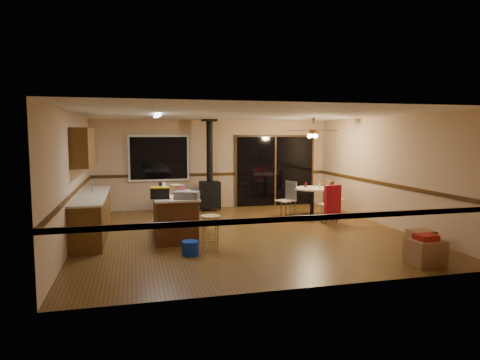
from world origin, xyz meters
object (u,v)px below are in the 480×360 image
object	(u,v)px
chair_right	(329,194)
box_corner_a	(425,252)
box_under_window	(169,204)
wood_stove	(210,185)
blue_bucket	(190,248)
toolbox_grey	(187,195)
dining_table	(312,197)
toolbox_black	(160,193)
chair_left	(289,195)
box_corner_b	(421,240)
kitchen_island	(175,216)
chair_near	(332,199)
bar_stool	(210,233)

from	to	relation	value
chair_right	box_corner_a	world-z (taller)	chair_right
box_under_window	wood_stove	bearing A→B (deg)	-2.46
blue_bucket	toolbox_grey	bearing A→B (deg)	86.41
dining_table	toolbox_black	bearing A→B (deg)	-156.13
chair_left	box_corner_b	xyz separation A→B (m)	(1.32, -3.59, -0.41)
blue_bucket	dining_table	world-z (taller)	dining_table
kitchen_island	toolbox_black	bearing A→B (deg)	-126.77
dining_table	chair_near	xyz separation A→B (m)	(0.13, -0.88, 0.06)
toolbox_grey	chair_near	xyz separation A→B (m)	(3.66, 1.08, -0.38)
chair_near	box_corner_a	xyz separation A→B (m)	(0.03, -3.42, -0.39)
box_corner_a	blue_bucket	bearing A→B (deg)	158.20
box_under_window	box_corner_a	distance (m)	7.11
blue_bucket	dining_table	xyz separation A→B (m)	(3.58, 2.80, 0.41)
toolbox_black	bar_stool	bearing A→B (deg)	-44.43
chair_right	box_corner_b	world-z (taller)	chair_right
chair_near	box_under_window	xyz separation A→B (m)	(-3.72, 2.62, -0.38)
dining_table	kitchen_island	bearing A→B (deg)	-159.92
bar_stool	dining_table	distance (m)	4.13
dining_table	chair_near	world-z (taller)	chair_near
kitchen_island	dining_table	bearing A→B (deg)	20.08
blue_bucket	box_under_window	world-z (taller)	box_under_window
box_corner_a	bar_stool	bearing A→B (deg)	153.52
chair_near	chair_right	size ratio (longest dim) A/B	1.00
kitchen_island	chair_right	size ratio (longest dim) A/B	2.40
chair_right	box_under_window	distance (m)	4.45
wood_stove	chair_left	bearing A→B (deg)	-40.40
kitchen_island	dining_table	xyz separation A→B (m)	(3.72, 1.36, 0.08)
chair_left	chair_right	size ratio (longest dim) A/B	0.76
kitchen_island	chair_left	bearing A→B (deg)	25.72
toolbox_black	dining_table	bearing A→B (deg)	23.87
bar_stool	chair_left	bearing A→B (deg)	47.07
box_corner_b	toolbox_grey	bearing A→B (deg)	160.66
bar_stool	kitchen_island	bearing A→B (deg)	112.99
toolbox_grey	dining_table	world-z (taller)	toolbox_grey
toolbox_grey	blue_bucket	size ratio (longest dim) A/B	1.55
dining_table	box_corner_b	bearing A→B (deg)	-78.25
bar_stool	box_under_window	bearing A→B (deg)	95.27
blue_bucket	dining_table	size ratio (longest dim) A/B	0.32
blue_bucket	box_under_window	size ratio (longest dim) A/B	0.56
toolbox_black	dining_table	size ratio (longest dim) A/B	0.38
bar_stool	chair_left	size ratio (longest dim) A/B	1.27
bar_stool	chair_left	distance (m)	3.80
toolbox_grey	toolbox_black	world-z (taller)	toolbox_black
wood_stove	dining_table	size ratio (longest dim) A/B	2.59
chair_right	box_under_window	size ratio (longest dim) A/B	1.28
chair_right	box_corner_b	bearing A→B (deg)	-86.73
wood_stove	box_corner_a	xyz separation A→B (m)	(2.59, -5.99, -0.52)
blue_bucket	wood_stove	bearing A→B (deg)	75.52
kitchen_island	box_corner_b	xyz separation A→B (m)	(4.44, -2.09, -0.27)
box_corner_b	bar_stool	bearing A→B (deg)	168.15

